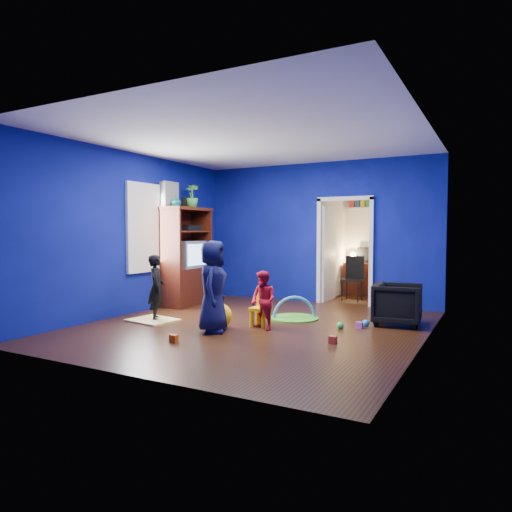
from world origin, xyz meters
The scene contains 33 objects.
floor centered at (0.00, 0.00, 0.00)m, with size 5.00×5.50×0.01m, color black.
ceiling centered at (0.00, 0.00, 2.90)m, with size 5.00×5.50×0.01m, color white.
wall_back centered at (0.00, 2.75, 1.45)m, with size 5.00×0.02×2.90m, color navy.
wall_front centered at (0.00, -2.75, 1.45)m, with size 5.00×0.02×2.90m, color navy.
wall_left centered at (-2.50, 0.00, 1.45)m, with size 0.02×5.50×2.90m, color navy.
wall_right centered at (2.50, 0.00, 1.45)m, with size 0.02×5.50×2.90m, color navy.
alcove centered at (0.60, 3.62, 1.25)m, with size 1.00×1.75×2.50m, color silver, non-canonical shape.
armchair centered at (1.96, 1.16, 0.33)m, with size 0.71×0.73×0.67m, color black.
child_black centered at (-1.68, -0.32, 0.55)m, with size 0.40×0.26×1.10m, color black.
child_navy centered at (-0.35, -0.64, 0.68)m, with size 0.66×0.43×1.35m, color #10123D.
toddler_red centered at (0.23, -0.14, 0.44)m, with size 0.43×0.34×0.89m, color red.
vase centered at (-2.21, 0.90, 2.07)m, with size 0.20×0.20×0.21m, color #0D5768.
potted_plant centered at (-2.21, 1.42, 2.20)m, with size 0.27×0.27×0.49m, color #368E33.
tv_armoire centered at (-2.21, 1.20, 0.98)m, with size 0.58×1.14×1.96m, color #3A1709.
crt_tv centered at (-2.17, 1.20, 1.02)m, with size 0.46×0.70×0.54m, color silver.
yellow_blanket centered at (-1.68, -0.42, 0.01)m, with size 0.75×0.60×0.03m, color #F2E07A.
hopper_ball centered at (-0.40, -0.39, 0.19)m, with size 0.39×0.39×0.39m, color yellow.
kid_chair centered at (0.08, 0.06, 0.25)m, with size 0.28×0.28×0.50m, color yellow.
play_mat centered at (0.30, 0.88, 0.01)m, with size 0.83×0.83×0.02m, color #439A22.
toy_arch centered at (0.30, 0.88, 0.02)m, with size 0.74×0.74×0.05m, color #3F8CD8.
window_left centered at (-2.48, 0.35, 1.55)m, with size 0.03×0.95×1.55m, color white.
curtain centered at (-2.37, 0.90, 1.25)m, with size 0.14×0.42×2.40m, color slate.
doorway centered at (0.60, 2.75, 1.05)m, with size 1.16×0.10×2.10m, color white.
study_desk centered at (0.60, 4.26, 0.38)m, with size 0.88×0.44×0.75m, color #3D140A.
desk_monitor centered at (0.60, 4.38, 0.95)m, with size 0.40×0.05×0.32m, color black.
desk_lamp centered at (0.32, 4.32, 0.93)m, with size 0.14×0.14×0.14m, color #FFD88C.
folding_chair centered at (0.60, 3.30, 0.46)m, with size 0.40×0.40×0.92m, color black.
book_shelf centered at (0.60, 4.37, 2.02)m, with size 0.88×0.24×0.04m, color white.
toy_0 centered at (1.44, -0.46, 0.05)m, with size 0.10×0.08×0.10m, color red.
toy_1 centered at (1.54, 0.83, 0.06)m, with size 0.11×0.11×0.11m, color #288CE6.
toy_2 centered at (-0.47, -1.40, 0.05)m, with size 0.10×0.08×0.10m, color #EA570C.
toy_3 centered at (1.25, 0.46, 0.06)m, with size 0.11×0.11×0.11m, color green.
toy_4 centered at (1.49, 0.63, 0.05)m, with size 0.10×0.08×0.10m, color #C349BC.
Camera 1 is at (3.35, -6.20, 1.49)m, focal length 32.00 mm.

